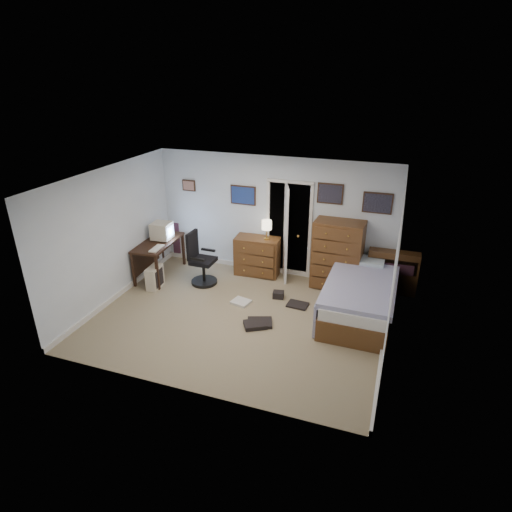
{
  "coord_description": "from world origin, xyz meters",
  "views": [
    {
      "loc": [
        2.44,
        -6.06,
        4.09
      ],
      "look_at": [
        0.22,
        0.3,
        1.1
      ],
      "focal_mm": 30.0,
      "sensor_mm": 36.0,
      "label": 1
    }
  ],
  "objects_px": {
    "computer_desk": "(155,249)",
    "office_chair": "(201,264)",
    "low_dresser": "(257,256)",
    "tall_dresser": "(338,255)",
    "bed": "(359,297)"
  },
  "relations": [
    {
      "from": "bed",
      "to": "low_dresser",
      "type": "bearing_deg",
      "value": 157.95
    },
    {
      "from": "office_chair",
      "to": "bed",
      "type": "distance_m",
      "value": 3.2
    },
    {
      "from": "office_chair",
      "to": "tall_dresser",
      "type": "bearing_deg",
      "value": 17.05
    },
    {
      "from": "low_dresser",
      "to": "office_chair",
      "type": "bearing_deg",
      "value": -144.02
    },
    {
      "from": "office_chair",
      "to": "tall_dresser",
      "type": "xyz_separation_m",
      "value": [
        2.63,
        0.76,
        0.27
      ]
    },
    {
      "from": "computer_desk",
      "to": "office_chair",
      "type": "distance_m",
      "value": 1.09
    },
    {
      "from": "office_chair",
      "to": "low_dresser",
      "type": "height_order",
      "value": "office_chair"
    },
    {
      "from": "low_dresser",
      "to": "bed",
      "type": "height_order",
      "value": "low_dresser"
    },
    {
      "from": "computer_desk",
      "to": "tall_dresser",
      "type": "height_order",
      "value": "tall_dresser"
    },
    {
      "from": "low_dresser",
      "to": "tall_dresser",
      "type": "relative_size",
      "value": 0.67
    },
    {
      "from": "low_dresser",
      "to": "tall_dresser",
      "type": "bearing_deg",
      "value": -4.31
    },
    {
      "from": "computer_desk",
      "to": "office_chair",
      "type": "height_order",
      "value": "office_chair"
    },
    {
      "from": "tall_dresser",
      "to": "bed",
      "type": "xyz_separation_m",
      "value": [
        0.56,
        -0.92,
        -0.35
      ]
    },
    {
      "from": "computer_desk",
      "to": "office_chair",
      "type": "bearing_deg",
      "value": -6.14
    },
    {
      "from": "low_dresser",
      "to": "bed",
      "type": "distance_m",
      "value": 2.44
    }
  ]
}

